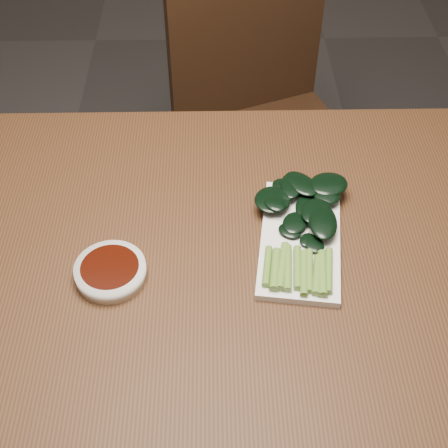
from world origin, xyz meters
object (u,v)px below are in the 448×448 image
at_px(serving_plate, 300,240).
at_px(gai_lan, 305,219).
at_px(table, 208,273).
at_px(chair_far, 264,120).
at_px(sauce_bowl, 111,271).

height_order(serving_plate, gai_lan, gai_lan).
height_order(table, serving_plate, serving_plate).
bearing_deg(chair_far, table, -123.79).
height_order(sauce_bowl, serving_plate, sauce_bowl).
bearing_deg(gai_lan, serving_plate, -107.00).
distance_m(sauce_bowl, gai_lan, 0.35).
xyz_separation_m(table, gai_lan, (0.17, 0.04, 0.10)).
bearing_deg(gai_lan, chair_far, 91.56).
height_order(chair_far, gai_lan, chair_far).
relative_size(table, gai_lan, 4.72).
relative_size(chair_far, gai_lan, 3.00).
bearing_deg(table, gai_lan, 12.81).
bearing_deg(sauce_bowl, serving_plate, 12.42).
bearing_deg(chair_far, sauce_bowl, -133.72).
xyz_separation_m(table, chair_far, (0.16, 0.71, -0.19)).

